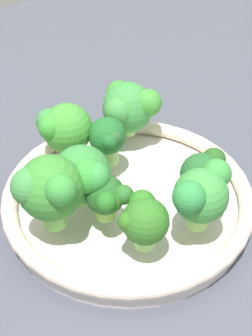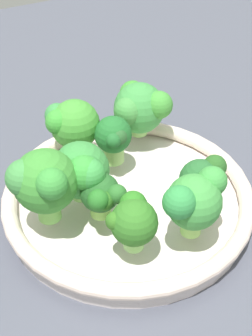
{
  "view_description": "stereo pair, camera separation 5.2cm",
  "coord_description": "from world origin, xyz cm",
  "px_view_note": "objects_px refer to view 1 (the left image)",
  "views": [
    {
      "loc": [
        -22.95,
        -31.02,
        39.54
      ],
      "look_at": [
        -0.26,
        2.15,
        6.12
      ],
      "focal_mm": 53.18,
      "sensor_mm": 36.0,
      "label": 1
    },
    {
      "loc": [
        -18.46,
        -33.69,
        39.54
      ],
      "look_at": [
        -0.26,
        2.15,
        6.12
      ],
      "focal_mm": 53.18,
      "sensor_mm": 36.0,
      "label": 2
    }
  ],
  "objects_px": {
    "broccoli_floret_0": "(201,194)",
    "broccoli_floret_7": "(64,128)",
    "broccoli_floret_4": "(84,175)",
    "broccoli_floret_2": "(48,189)",
    "broccoli_floret_1": "(109,199)",
    "broccoli_floret_6": "(144,218)",
    "broccoli_floret_3": "(108,139)",
    "bowl": "(126,199)",
    "broccoli_floret_5": "(204,173)",
    "broccoli_floret_8": "(128,106)"
  },
  "relations": [
    {
      "from": "broccoli_floret_0",
      "to": "broccoli_floret_7",
      "type": "distance_m",
      "value": 0.18
    },
    {
      "from": "broccoli_floret_4",
      "to": "broccoli_floret_2",
      "type": "bearing_deg",
      "value": -167.81
    },
    {
      "from": "broccoli_floret_1",
      "to": "broccoli_floret_6",
      "type": "bearing_deg",
      "value": -75.42
    },
    {
      "from": "broccoli_floret_0",
      "to": "broccoli_floret_3",
      "type": "height_order",
      "value": "broccoli_floret_0"
    },
    {
      "from": "broccoli_floret_3",
      "to": "broccoli_floret_7",
      "type": "relative_size",
      "value": 0.83
    },
    {
      "from": "bowl",
      "to": "broccoli_floret_4",
      "type": "relative_size",
      "value": 3.87
    },
    {
      "from": "broccoli_floret_3",
      "to": "broccoli_floret_0",
      "type": "bearing_deg",
      "value": -82.29
    },
    {
      "from": "broccoli_floret_1",
      "to": "broccoli_floret_5",
      "type": "distance_m",
      "value": 0.1
    },
    {
      "from": "broccoli_floret_6",
      "to": "broccoli_floret_8",
      "type": "bearing_deg",
      "value": 60.16
    },
    {
      "from": "broccoli_floret_1",
      "to": "broccoli_floret_5",
      "type": "bearing_deg",
      "value": -13.24
    },
    {
      "from": "broccoli_floret_4",
      "to": "broccoli_floret_6",
      "type": "relative_size",
      "value": 1.3
    },
    {
      "from": "broccoli_floret_2",
      "to": "broccoli_floret_6",
      "type": "bearing_deg",
      "value": -47.93
    },
    {
      "from": "broccoli_floret_0",
      "to": "broccoli_floret_1",
      "type": "xyz_separation_m",
      "value": [
        -0.07,
        0.06,
        -0.01
      ]
    },
    {
      "from": "broccoli_floret_7",
      "to": "broccoli_floret_5",
      "type": "bearing_deg",
      "value": -57.82
    },
    {
      "from": "bowl",
      "to": "broccoli_floret_0",
      "type": "bearing_deg",
      "value": -71.77
    },
    {
      "from": "broccoli_floret_4",
      "to": "broccoli_floret_5",
      "type": "relative_size",
      "value": 1.32
    },
    {
      "from": "broccoli_floret_0",
      "to": "broccoli_floret_8",
      "type": "xyz_separation_m",
      "value": [
        0.03,
        0.17,
        -0.0
      ]
    },
    {
      "from": "broccoli_floret_6",
      "to": "broccoli_floret_7",
      "type": "relative_size",
      "value": 0.79
    },
    {
      "from": "broccoli_floret_6",
      "to": "broccoli_floret_8",
      "type": "distance_m",
      "value": 0.18
    },
    {
      "from": "broccoli_floret_0",
      "to": "broccoli_floret_4",
      "type": "bearing_deg",
      "value": 129.42
    },
    {
      "from": "broccoli_floret_0",
      "to": "broccoli_floret_7",
      "type": "bearing_deg",
      "value": 107.57
    },
    {
      "from": "broccoli_floret_7",
      "to": "broccoli_floret_1",
      "type": "bearing_deg",
      "value": -97.16
    },
    {
      "from": "broccoli_floret_3",
      "to": "broccoli_floret_5",
      "type": "distance_m",
      "value": 0.12
    },
    {
      "from": "broccoli_floret_1",
      "to": "broccoli_floret_4",
      "type": "xyz_separation_m",
      "value": [
        -0.01,
        0.04,
        0.01
      ]
    },
    {
      "from": "broccoli_floret_3",
      "to": "broccoli_floret_8",
      "type": "xyz_separation_m",
      "value": [
        0.05,
        0.04,
        0.0
      ]
    },
    {
      "from": "broccoli_floret_6",
      "to": "broccoli_floret_5",
      "type": "bearing_deg",
      "value": 12.06
    },
    {
      "from": "bowl",
      "to": "broccoli_floret_6",
      "type": "height_order",
      "value": "broccoli_floret_6"
    },
    {
      "from": "bowl",
      "to": "broccoli_floret_8",
      "type": "bearing_deg",
      "value": 54.33
    },
    {
      "from": "broccoli_floret_4",
      "to": "broccoli_floret_8",
      "type": "xyz_separation_m",
      "value": [
        0.11,
        0.08,
        -0.0
      ]
    },
    {
      "from": "bowl",
      "to": "broccoli_floret_5",
      "type": "bearing_deg",
      "value": -40.95
    },
    {
      "from": "bowl",
      "to": "broccoli_floret_5",
      "type": "height_order",
      "value": "broccoli_floret_5"
    },
    {
      "from": "broccoli_floret_3",
      "to": "broccoli_floret_8",
      "type": "relative_size",
      "value": 0.76
    },
    {
      "from": "broccoli_floret_2",
      "to": "broccoli_floret_4",
      "type": "xyz_separation_m",
      "value": [
        0.04,
        0.01,
        -0.01
      ]
    },
    {
      "from": "broccoli_floret_8",
      "to": "broccoli_floret_3",
      "type": "bearing_deg",
      "value": -145.34
    },
    {
      "from": "broccoli_floret_0",
      "to": "broccoli_floret_6",
      "type": "xyz_separation_m",
      "value": [
        -0.06,
        0.01,
        -0.01
      ]
    },
    {
      "from": "broccoli_floret_0",
      "to": "broccoli_floret_2",
      "type": "bearing_deg",
      "value": 145.64
    },
    {
      "from": "broccoli_floret_7",
      "to": "broccoli_floret_8",
      "type": "relative_size",
      "value": 0.91
    },
    {
      "from": "broccoli_floret_1",
      "to": "broccoli_floret_7",
      "type": "xyz_separation_m",
      "value": [
        0.01,
        0.11,
        0.01
      ]
    },
    {
      "from": "broccoli_floret_4",
      "to": "broccoli_floret_1",
      "type": "bearing_deg",
      "value": -79.62
    },
    {
      "from": "broccoli_floret_2",
      "to": "broccoli_floret_8",
      "type": "distance_m",
      "value": 0.18
    },
    {
      "from": "broccoli_floret_3",
      "to": "broccoli_floret_5",
      "type": "bearing_deg",
      "value": -63.51
    },
    {
      "from": "broccoli_floret_1",
      "to": "broccoli_floret_8",
      "type": "relative_size",
      "value": 0.65
    },
    {
      "from": "broccoli_floret_2",
      "to": "broccoli_floret_7",
      "type": "xyz_separation_m",
      "value": [
        0.07,
        0.09,
        -0.01
      ]
    },
    {
      "from": "broccoli_floret_5",
      "to": "bowl",
      "type": "bearing_deg",
      "value": 139.05
    },
    {
      "from": "broccoli_floret_0",
      "to": "broccoli_floret_1",
      "type": "distance_m",
      "value": 0.09
    },
    {
      "from": "broccoli_floret_3",
      "to": "broccoli_floret_4",
      "type": "height_order",
      "value": "broccoli_floret_4"
    },
    {
      "from": "broccoli_floret_5",
      "to": "broccoli_floret_8",
      "type": "distance_m",
      "value": 0.14
    },
    {
      "from": "bowl",
      "to": "broccoli_floret_3",
      "type": "bearing_deg",
      "value": 79.0
    },
    {
      "from": "broccoli_floret_4",
      "to": "broccoli_floret_7",
      "type": "relative_size",
      "value": 1.02
    },
    {
      "from": "broccoli_floret_3",
      "to": "broccoli_floret_8",
      "type": "height_order",
      "value": "broccoli_floret_8"
    }
  ]
}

